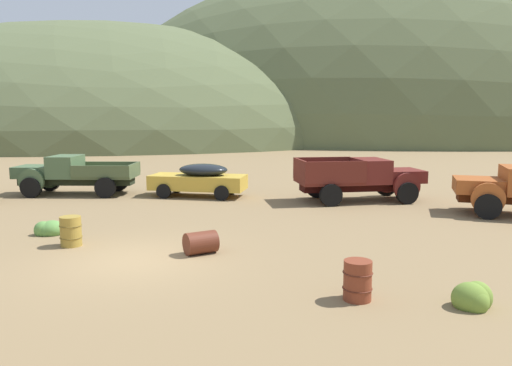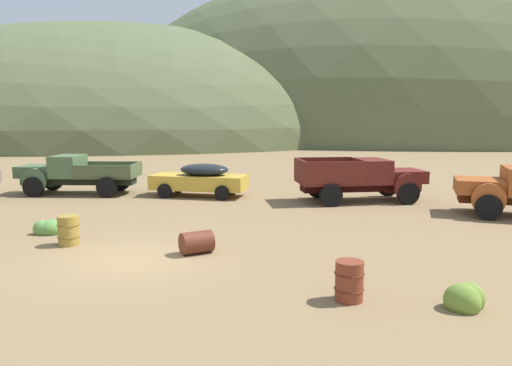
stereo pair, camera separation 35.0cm
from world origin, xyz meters
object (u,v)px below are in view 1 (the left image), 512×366
(oil_drum_tipped, at_px, (201,243))
(oil_drum_foreground, at_px, (71,231))
(car_faded_yellow, at_px, (195,179))
(oil_drum_spare, at_px, (358,280))
(truck_oxblood, at_px, (368,178))
(truck_weathered_green, at_px, (68,174))

(oil_drum_tipped, bearing_deg, oil_drum_foreground, 171.23)
(oil_drum_foreground, bearing_deg, car_faded_yellow, 76.47)
(oil_drum_foreground, distance_m, oil_drum_spare, 8.76)
(car_faded_yellow, bearing_deg, truck_oxblood, -177.13)
(truck_oxblood, xyz_separation_m, oil_drum_tipped, (-6.16, -8.85, -0.70))
(oil_drum_spare, bearing_deg, truck_weathered_green, 132.26)
(truck_oxblood, xyz_separation_m, oil_drum_spare, (-2.30, -12.13, -0.59))
(car_faded_yellow, distance_m, truck_oxblood, 8.02)
(truck_weathered_green, xyz_separation_m, oil_drum_tipped, (8.15, -9.93, -0.67))
(oil_drum_spare, relative_size, oil_drum_tipped, 0.79)
(truck_weathered_green, xyz_separation_m, oil_drum_foreground, (4.16, -9.31, -0.54))
(car_faded_yellow, bearing_deg, truck_weathered_green, 5.67)
(truck_oxblood, bearing_deg, oil_drum_foreground, -152.71)
(oil_drum_spare, bearing_deg, oil_drum_tipped, 139.61)
(truck_weathered_green, distance_m, oil_drum_spare, 17.86)
(truck_oxblood, xyz_separation_m, oil_drum_foreground, (-10.14, -8.24, -0.57))
(car_faded_yellow, height_order, oil_drum_foreground, car_faded_yellow)
(car_faded_yellow, relative_size, truck_oxblood, 0.83)
(truck_weathered_green, xyz_separation_m, car_faded_yellow, (6.33, -0.30, -0.17))
(car_faded_yellow, relative_size, oil_drum_tipped, 4.58)
(truck_weathered_green, bearing_deg, truck_oxblood, 173.85)
(truck_weathered_green, relative_size, car_faded_yellow, 1.18)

